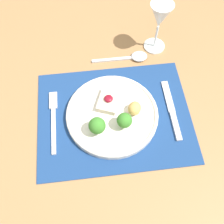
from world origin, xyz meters
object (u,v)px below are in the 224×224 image
wine_glass_near (160,18)px  knife (172,113)px  fork (54,117)px  dinner_plate (112,114)px  spoon (134,57)px

wine_glass_near → knife: bearing=-89.7°
fork → wine_glass_near: bearing=32.2°
fork → knife: knife is taller
dinner_plate → knife: 0.18m
dinner_plate → spoon: dinner_plate is taller
fork → knife: size_ratio=1.00×
fork → wine_glass_near: size_ratio=1.16×
knife → spoon: spoon is taller
knife → wine_glass_near: (-0.00, 0.27, 0.12)m
dinner_plate → wine_glass_near: bearing=55.2°
dinner_plate → fork: size_ratio=1.33×
fork → dinner_plate: bearing=-7.4°
fork → knife: 0.35m
dinner_plate → fork: 0.17m
knife → spoon: (-0.08, 0.23, 0.00)m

